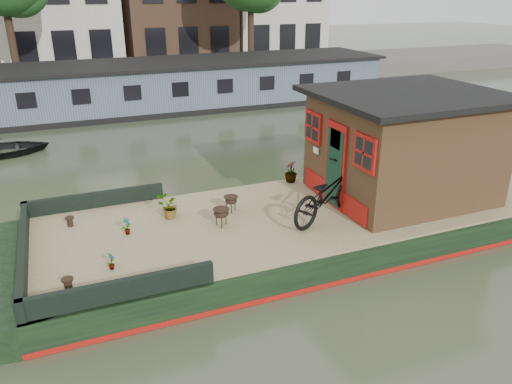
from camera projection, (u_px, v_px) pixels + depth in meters
name	position (u px, v px, depth m)	size (l,w,h in m)	color
ground	(315.00, 235.00, 11.26)	(120.00, 120.00, 0.00)	#2A3522
houseboat_hull	(260.00, 234.00, 10.69)	(14.01, 4.02, 0.60)	black
houseboat_deck	(316.00, 210.00, 11.03)	(11.80, 3.80, 0.05)	#9C8D60
bow_bulwark	(74.00, 242.00, 9.18)	(3.00, 4.00, 0.35)	black
cabin	(404.00, 144.00, 11.32)	(4.00, 3.50, 2.42)	#342514
bicycle	(327.00, 194.00, 10.33)	(0.75, 2.16, 1.13)	black
potted_plant_a	(127.00, 226.00, 9.79)	(0.20, 0.13, 0.37)	maroon
potted_plant_c	(169.00, 207.00, 10.46)	(0.46, 0.39, 0.51)	brown
potted_plant_d	(291.00, 171.00, 12.44)	(0.31, 0.31, 0.55)	#973F29
potted_plant_e	(111.00, 261.00, 8.57)	(0.18, 0.12, 0.33)	brown
brazier_front	(221.00, 217.00, 10.14)	(0.36, 0.36, 0.39)	black
brazier_rear	(231.00, 204.00, 10.80)	(0.33, 0.33, 0.36)	black
bollard_port	(70.00, 222.00, 10.17)	(0.18, 0.18, 0.20)	black
bollard_stbd	(68.00, 284.00, 8.00)	(0.19, 0.19, 0.22)	black
dinghy	(0.00, 146.00, 16.55)	(2.18, 3.05, 0.63)	black
far_houseboat	(170.00, 87.00, 22.89)	(20.40, 4.40, 2.11)	slate
quay	(144.00, 77.00, 28.65)	(60.00, 6.00, 0.90)	#47443F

